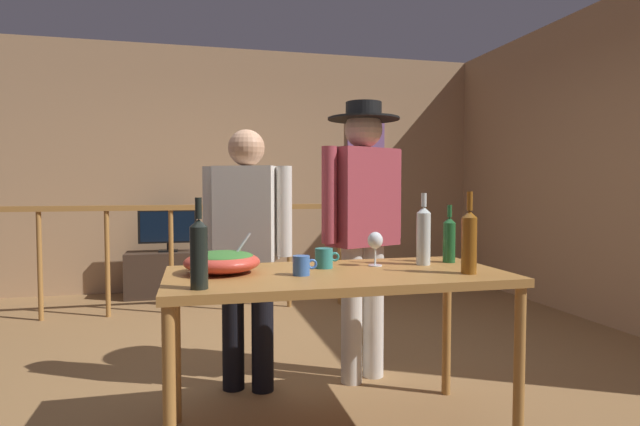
{
  "coord_description": "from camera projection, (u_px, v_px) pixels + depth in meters",
  "views": [
    {
      "loc": [
        -0.66,
        -3.2,
        1.2
      ],
      "look_at": [
        -0.01,
        -0.52,
        1.06
      ],
      "focal_mm": 28.88,
      "sensor_mm": 36.0,
      "label": 1
    }
  ],
  "objects": [
    {
      "name": "framed_picture",
      "position": [
        366.0,
        135.0,
        6.44
      ],
      "size": [
        0.48,
        0.03,
        0.51
      ],
      "primitive_type": "cube",
      "color": "#8F63A0"
    },
    {
      "name": "back_wall",
      "position": [
        251.0,
        170.0,
        6.19
      ],
      "size": [
        5.69,
        0.1,
        2.83
      ],
      "primitive_type": "cube",
      "color": "tan",
      "rests_on": "ground_plane"
    },
    {
      "name": "salad_bowl",
      "position": [
        222.0,
        261.0,
        2.41
      ],
      "size": [
        0.36,
        0.36,
        0.19
      ],
      "color": "#CC3D2D",
      "rests_on": "serving_table"
    },
    {
      "name": "person_standing_left",
      "position": [
        247.0,
        240.0,
        3.01
      ],
      "size": [
        0.5,
        0.34,
        1.54
      ],
      "rotation": [
        0.0,
        0.0,
        2.74
      ],
      "color": "black",
      "rests_on": "ground_plane"
    },
    {
      "name": "serving_table",
      "position": [
        337.0,
        287.0,
        2.45
      ],
      "size": [
        1.59,
        0.77,
        0.8
      ],
      "color": "#9E6B33",
      "rests_on": "ground_plane"
    },
    {
      "name": "person_standing_right",
      "position": [
        363.0,
        213.0,
        3.17
      ],
      "size": [
        0.58,
        0.44,
        1.72
      ],
      "rotation": [
        0.0,
        0.0,
        3.54
      ],
      "color": "beige",
      "rests_on": "ground_plane"
    },
    {
      "name": "wine_bottle_green",
      "position": [
        449.0,
        239.0,
        2.75
      ],
      "size": [
        0.07,
        0.07,
        0.31
      ],
      "color": "#1E5628",
      "rests_on": "serving_table"
    },
    {
      "name": "ground_plane",
      "position": [
        302.0,
        373.0,
        3.32
      ],
      "size": [
        7.86,
        7.86,
        0.0
      ],
      "primitive_type": "plane",
      "color": "olive"
    },
    {
      "name": "flat_screen_tv",
      "position": [
        168.0,
        227.0,
        5.62
      ],
      "size": [
        0.62,
        0.12,
        0.46
      ],
      "color": "black",
      "rests_on": "tv_console"
    },
    {
      "name": "tv_console",
      "position": [
        169.0,
        274.0,
        5.68
      ],
      "size": [
        0.9,
        0.4,
        0.49
      ],
      "primitive_type": "cube",
      "color": "#38281E",
      "rests_on": "ground_plane"
    },
    {
      "name": "mug_blue",
      "position": [
        302.0,
        265.0,
        2.35
      ],
      "size": [
        0.11,
        0.08,
        0.09
      ],
      "color": "#3866B2",
      "rests_on": "serving_table"
    },
    {
      "name": "wine_bottle_amber",
      "position": [
        469.0,
        240.0,
        2.39
      ],
      "size": [
        0.07,
        0.07,
        0.38
      ],
      "color": "brown",
      "rests_on": "serving_table"
    },
    {
      "name": "mug_teal",
      "position": [
        324.0,
        258.0,
        2.56
      ],
      "size": [
        0.12,
        0.09,
        0.1
      ],
      "color": "teal",
      "rests_on": "serving_table"
    },
    {
      "name": "wine_bottle_clear",
      "position": [
        424.0,
        235.0,
        2.66
      ],
      "size": [
        0.07,
        0.07,
        0.37
      ],
      "color": "silver",
      "rests_on": "serving_table"
    },
    {
      "name": "wine_glass",
      "position": [
        375.0,
        242.0,
        2.62
      ],
      "size": [
        0.08,
        0.08,
        0.18
      ],
      "color": "silver",
      "rests_on": "serving_table"
    },
    {
      "name": "wine_bottle_dark",
      "position": [
        199.0,
        252.0,
        2.03
      ],
      "size": [
        0.07,
        0.07,
        0.36
      ],
      "color": "black",
      "rests_on": "serving_table"
    },
    {
      "name": "side_wall_right",
      "position": [
        580.0,
        165.0,
        4.8
      ],
      "size": [
        0.1,
        4.54,
        2.83
      ],
      "primitive_type": "cube",
      "color": "tan",
      "rests_on": "ground_plane"
    },
    {
      "name": "stair_railing",
      "position": [
        225.0,
        241.0,
        5.0
      ],
      "size": [
        3.5,
        0.1,
        1.08
      ],
      "color": "#9E6B33",
      "rests_on": "ground_plane"
    }
  ]
}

